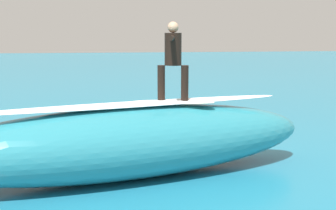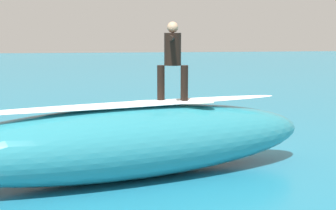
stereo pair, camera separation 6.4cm
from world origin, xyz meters
name	(u,v)px [view 1 (the left image)]	position (x,y,z in m)	size (l,w,h in m)	color
ground_plane	(137,146)	(0.00, 0.00, 0.00)	(120.00, 120.00, 0.00)	teal
wave_crest	(129,142)	(0.38, 2.74, 0.77)	(8.57, 2.03, 1.55)	teal
wave_foam_lip	(129,105)	(0.38, 2.74, 1.59)	(7.29, 0.71, 0.08)	white
surfboard_riding	(173,102)	(-0.60, 2.49, 1.58)	(1.83, 0.46, 0.07)	#EAE5C6
surfer_riding	(173,55)	(-0.60, 2.49, 2.61)	(0.66, 1.60, 1.71)	black
surfboard_paddling	(164,139)	(-0.85, -0.54, 0.05)	(1.98, 0.49, 0.09)	#E0563D
surfer_paddling	(167,134)	(-0.93, -0.45, 0.22)	(1.19, 1.31, 0.29)	black
foam_patch_near	(35,129)	(3.00, -2.35, 0.08)	(0.65, 0.53, 0.17)	white
foam_patch_mid	(171,136)	(-1.08, -0.82, 0.07)	(0.81, 0.60, 0.14)	white
foam_patch_far	(40,149)	(2.55, 0.24, 0.08)	(0.74, 0.67, 0.15)	white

